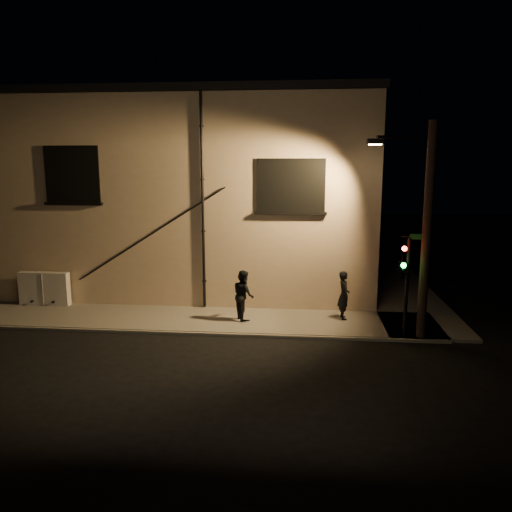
# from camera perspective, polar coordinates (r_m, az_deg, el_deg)

# --- Properties ---
(ground) EXTENTS (90.00, 90.00, 0.00)m
(ground) POSITION_cam_1_polar(r_m,az_deg,el_deg) (17.25, -1.84, -9.13)
(ground) COLOR black
(sidewalk) EXTENTS (21.00, 16.00, 0.12)m
(sidewalk) POSITION_cam_1_polar(r_m,az_deg,el_deg) (21.31, 2.92, -5.15)
(sidewalk) COLOR #68635E
(sidewalk) RESTS_ON ground
(building) EXTENTS (16.20, 12.23, 8.80)m
(building) POSITION_cam_1_polar(r_m,az_deg,el_deg) (25.66, -6.06, 7.29)
(building) COLOR #CCAF92
(building) RESTS_ON ground
(utility_cabinet) EXTENTS (2.06, 0.35, 1.35)m
(utility_cabinet) POSITION_cam_1_polar(r_m,az_deg,el_deg) (22.09, -23.03, -3.44)
(utility_cabinet) COLOR silver
(utility_cabinet) RESTS_ON sidewalk
(pedestrian_a) EXTENTS (0.52, 0.71, 1.80)m
(pedestrian_a) POSITION_cam_1_polar(r_m,az_deg,el_deg) (18.74, 10.00, -4.43)
(pedestrian_a) COLOR black
(pedestrian_a) RESTS_ON sidewalk
(pedestrian_b) EXTENTS (1.02, 1.11, 1.85)m
(pedestrian_b) POSITION_cam_1_polar(r_m,az_deg,el_deg) (18.40, -1.43, -4.47)
(pedestrian_b) COLOR black
(pedestrian_b) RESTS_ON sidewalk
(traffic_signal) EXTENTS (1.31, 2.03, 3.43)m
(traffic_signal) POSITION_cam_1_polar(r_m,az_deg,el_deg) (16.96, 16.36, -1.36)
(traffic_signal) COLOR black
(traffic_signal) RESTS_ON sidewalk
(streetlamp_pole) EXTENTS (2.02, 1.39, 7.12)m
(streetlamp_pole) POSITION_cam_1_polar(r_m,az_deg,el_deg) (16.93, 18.59, 3.16)
(streetlamp_pole) COLOR black
(streetlamp_pole) RESTS_ON ground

